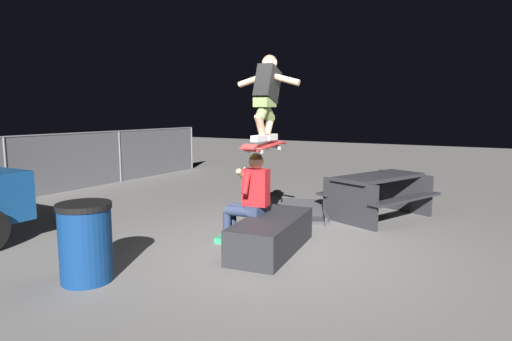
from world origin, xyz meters
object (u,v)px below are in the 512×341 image
trash_bin (86,242)px  ledge_box_main (272,234)px  kicker_ramp (304,215)px  picnic_table_back (379,189)px  skater_airborne (267,94)px  skateboard (265,146)px  person_sitting_on_ledge (249,195)px

trash_bin → ledge_box_main: bearing=-33.4°
kicker_ramp → picnic_table_back: size_ratio=0.59×
picnic_table_back → kicker_ramp: bearing=120.4°
skater_airborne → trash_bin: bearing=152.0°
skateboard → picnic_table_back: skateboard is taller
skater_airborne → kicker_ramp: skater_airborne is taller
ledge_box_main → picnic_table_back: (2.53, -0.75, 0.28)m
person_sitting_on_ledge → ledge_box_main: bearing=-101.5°
picnic_table_back → trash_bin: (-4.44, 2.01, -0.06)m
kicker_ramp → trash_bin: bearing=166.6°
person_sitting_on_ledge → skateboard: bearing=-86.6°
skateboard → skater_airborne: (0.06, 0.00, 0.69)m
person_sitting_on_ledge → skateboard: (0.01, -0.23, 0.68)m
ledge_box_main → skateboard: bearing=59.4°
skater_airborne → picnic_table_back: bearing=-21.1°
ledge_box_main → picnic_table_back: picnic_table_back is taller
person_sitting_on_ledge → skateboard: size_ratio=1.24×
skateboard → ledge_box_main: bearing=-120.6°
skateboard → kicker_ramp: bearing=6.3°
skateboard → picnic_table_back: bearing=-20.6°
person_sitting_on_ledge → skater_airborne: bearing=-73.1°
kicker_ramp → person_sitting_on_ledge: bearing=178.8°
person_sitting_on_ledge → kicker_ramp: bearing=-1.2°
trash_bin → picnic_table_back: bearing=-24.4°
skater_airborne → ledge_box_main: bearing=-132.9°
trash_bin → kicker_ramp: bearing=-13.4°
skater_airborne → kicker_ramp: bearing=6.4°
skateboard → skater_airborne: 0.69m
person_sitting_on_ledge → skateboard: skateboard is taller
trash_bin → skateboard: bearing=-28.8°
person_sitting_on_ledge → trash_bin: 2.19m
person_sitting_on_ledge → kicker_ramp: 1.91m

